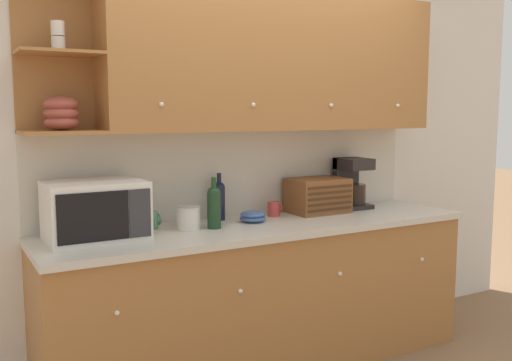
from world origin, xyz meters
name	(u,v)px	position (x,y,z in m)	size (l,w,h in m)	color
ground_plane	(240,347)	(0.00, 0.00, 0.00)	(24.00, 24.00, 0.00)	#896647
wall_back	(237,158)	(0.00, 0.03, 1.30)	(5.11, 0.06, 2.60)	silver
counter_unit	(264,295)	(0.00, -0.32, 0.46)	(2.73, 0.68, 0.92)	#A36B38
backsplash_panel	(240,173)	(0.00, -0.01, 1.20)	(2.71, 0.01, 0.56)	beige
upper_cabinets	(274,61)	(0.17, -0.16, 1.92)	(2.71, 0.34, 0.88)	#A36B38
microwave	(95,211)	(-1.01, -0.27, 1.08)	(0.51, 0.39, 0.32)	silver
mug_blue_second	(152,220)	(-0.66, -0.15, 0.97)	(0.09, 0.08, 0.10)	#4C845B
storage_canister	(188,217)	(-0.48, -0.27, 0.99)	(0.14, 0.14, 0.14)	silver
second_wine_bottle	(214,205)	(-0.33, -0.31, 1.06)	(0.08, 0.08, 0.30)	#19381E
wine_bottle	(219,199)	(-0.20, -0.10, 1.06)	(0.07, 0.07, 0.30)	black
bowl_stack_on_counter	(253,216)	(-0.04, -0.26, 0.96)	(0.16, 0.16, 0.07)	#3D5B93
mug	(274,209)	(0.18, -0.15, 0.97)	(0.09, 0.08, 0.09)	#B73D38
bread_box	(318,195)	(0.50, -0.18, 1.04)	(0.38, 0.29, 0.23)	brown
coffee_maker	(351,183)	(0.83, -0.14, 1.10)	(0.20, 0.23, 0.35)	black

